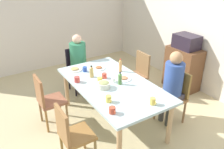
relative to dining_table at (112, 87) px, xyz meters
name	(u,v)px	position (x,y,z in m)	size (l,w,h in m)	color
ground_plane	(112,122)	(0.00, 0.00, -0.68)	(6.84, 6.84, 0.00)	#C6B587
wall_back	(209,29)	(0.00, 2.22, 0.62)	(5.94, 0.12, 2.60)	silver
wall_left	(49,16)	(-2.91, 0.00, 0.62)	(0.12, 4.55, 2.60)	silver
dining_table	(112,87)	(0.00, 0.00, 0.00)	(1.96, 1.08, 0.75)	#ACC4C8
chair_0	(138,72)	(-0.49, 0.92, -0.17)	(0.40, 0.40, 0.90)	#885E3F
chair_1	(47,99)	(-0.49, -0.92, -0.17)	(0.40, 0.40, 0.90)	#95573E
chair_2	(175,94)	(0.49, 0.92, -0.17)	(0.40, 0.40, 0.90)	#905F35
person_2	(173,82)	(0.49, 0.83, 0.07)	(0.30, 0.30, 1.27)	#3C3F3B
chair_3	(71,133)	(0.49, -0.92, -0.17)	(0.40, 0.40, 0.90)	olive
chair_4	(77,67)	(-1.36, 0.00, -0.17)	(0.40, 0.40, 0.90)	black
person_4	(78,59)	(-1.27, 0.00, 0.06)	(0.32, 0.32, 1.23)	brown
plate_0	(75,69)	(-0.77, -0.30, 0.09)	(0.26, 0.26, 0.04)	silver
plate_1	(99,68)	(-0.59, 0.09, 0.09)	(0.22, 0.22, 0.04)	white
plate_2	(124,78)	(-0.01, 0.24, 0.09)	(0.24, 0.24, 0.04)	white
bowl_0	(104,85)	(0.06, -0.19, 0.13)	(0.20, 0.20, 0.11)	beige
cup_0	(109,99)	(0.44, -0.33, 0.12)	(0.12, 0.08, 0.09)	#E0D053
cup_1	(77,79)	(-0.32, -0.45, 0.12)	(0.12, 0.09, 0.09)	#C8443F
cup_2	(112,110)	(0.69, -0.42, 0.12)	(0.12, 0.08, 0.09)	#C74B33
cup_3	(85,69)	(-0.61, -0.17, 0.12)	(0.11, 0.08, 0.09)	#2E4FA3
cup_4	(104,76)	(-0.21, -0.01, 0.12)	(0.12, 0.08, 0.09)	#CE4D3D
cup_5	(153,101)	(0.80, 0.14, 0.12)	(0.11, 0.08, 0.10)	#ECC852
cup_6	(100,80)	(-0.12, -0.15, 0.12)	(0.11, 0.08, 0.09)	#EBC449
cup_7	(114,80)	(-0.02, 0.05, 0.11)	(0.11, 0.08, 0.08)	white
bottle_0	(120,66)	(-0.29, 0.35, 0.18)	(0.05, 0.05, 0.23)	tan
bottle_1	(120,79)	(0.10, 0.09, 0.17)	(0.06, 0.06, 0.21)	#52803E
bottle_2	(92,72)	(-0.36, -0.17, 0.17)	(0.07, 0.07, 0.20)	tan
side_cabinet	(183,68)	(-0.24, 1.92, -0.23)	(0.70, 0.44, 0.90)	brown
microwave	(187,42)	(-0.24, 1.92, 0.36)	(0.48, 0.36, 0.28)	#271F2C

